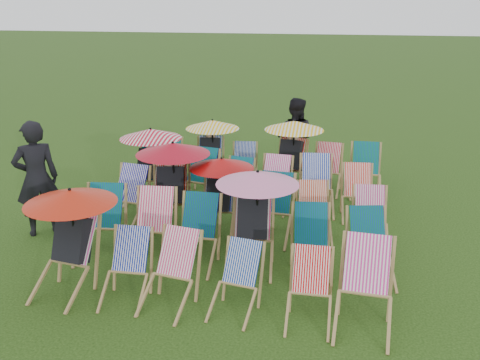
% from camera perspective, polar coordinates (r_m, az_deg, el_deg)
% --- Properties ---
extents(ground, '(100.00, 100.00, 0.00)m').
position_cam_1_polar(ground, '(8.91, 0.20, -5.81)').
color(ground, black).
rests_on(ground, ground).
extents(deckchair_0, '(1.19, 1.26, 1.41)m').
position_cam_1_polar(deckchair_0, '(7.34, -18.00, -6.11)').
color(deckchair_0, '#9D7D49').
rests_on(deckchair_0, ground).
extents(deckchair_1, '(0.60, 0.82, 0.87)m').
position_cam_1_polar(deckchair_1, '(7.09, -12.09, -9.24)').
color(deckchair_1, '#9D7D49').
rests_on(deckchair_1, ground).
extents(deckchair_2, '(0.75, 0.94, 0.92)m').
position_cam_1_polar(deckchair_2, '(6.86, -7.54, -9.78)').
color(deckchair_2, '#9D7D49').
rests_on(deckchair_2, ground).
extents(deckchair_3, '(0.68, 0.85, 0.83)m').
position_cam_1_polar(deckchair_3, '(6.70, -0.45, -10.77)').
color(deckchair_3, '#9D7D49').
rests_on(deckchair_3, ground).
extents(deckchair_4, '(0.56, 0.78, 0.84)m').
position_cam_1_polar(deckchair_4, '(6.55, 7.45, -11.63)').
color(deckchair_4, '#9D7D49').
rests_on(deckchair_4, ground).
extents(deckchair_5, '(0.74, 0.99, 1.02)m').
position_cam_1_polar(deckchair_5, '(6.51, 13.19, -11.29)').
color(deckchair_5, '#9D7D49').
rests_on(deckchair_5, ground).
extents(deckchair_6, '(0.77, 1.00, 1.01)m').
position_cam_1_polar(deckchair_6, '(8.30, -14.69, -4.60)').
color(deckchair_6, '#9D7D49').
rests_on(deckchair_6, ground).
extents(deckchair_7, '(0.76, 0.99, 1.00)m').
position_cam_1_polar(deckchair_7, '(8.02, -9.38, -5.08)').
color(deckchair_7, '#9D7D49').
rests_on(deckchair_7, ground).
extents(deckchair_8, '(0.66, 0.91, 0.98)m').
position_cam_1_polar(deckchair_8, '(7.80, -4.78, -5.72)').
color(deckchair_8, '#9D7D49').
rests_on(deckchair_8, ground).
extents(deckchair_9, '(1.19, 1.27, 1.41)m').
position_cam_1_polar(deckchair_9, '(7.64, 1.44, -4.11)').
color(deckchair_9, '#9D7D49').
rests_on(deckchair_9, ground).
extents(deckchair_10, '(0.69, 0.90, 0.91)m').
position_cam_1_polar(deckchair_10, '(7.65, 7.62, -6.61)').
color(deckchair_10, '#9D7D49').
rests_on(deckchair_10, ground).
extents(deckchair_11, '(0.78, 0.96, 0.93)m').
position_cam_1_polar(deckchair_11, '(7.62, 13.80, -7.05)').
color(deckchair_11, '#9D7D49').
rests_on(deckchair_11, ground).
extents(deckchair_12, '(0.77, 0.98, 0.97)m').
position_cam_1_polar(deckchair_12, '(9.32, -12.20, -1.90)').
color(deckchair_12, '#9D7D49').
rests_on(deckchair_12, ground).
extents(deckchair_13, '(1.23, 1.34, 1.46)m').
position_cam_1_polar(deckchair_13, '(8.97, -7.42, -0.49)').
color(deckchair_13, '#9D7D49').
rests_on(deckchair_13, ground).
extents(deckchair_14, '(1.06, 1.12, 1.25)m').
position_cam_1_polar(deckchair_14, '(8.77, -2.31, -1.57)').
color(deckchair_14, '#9D7D49').
rests_on(deckchair_14, ground).
extents(deckchair_15, '(0.72, 0.96, 1.00)m').
position_cam_1_polar(deckchair_15, '(8.63, 3.45, -3.11)').
color(deckchair_15, '#9D7D49').
rests_on(deckchair_15, ground).
extents(deckchair_16, '(0.71, 0.89, 0.88)m').
position_cam_1_polar(deckchair_16, '(8.69, 7.92, -3.54)').
color(deckchair_16, '#9D7D49').
rests_on(deckchair_16, ground).
extents(deckchair_17, '(0.63, 0.85, 0.88)m').
position_cam_1_polar(deckchair_17, '(8.61, 13.76, -4.10)').
color(deckchair_17, '#9D7D49').
rests_on(deckchair_17, ground).
extents(deckchair_18, '(1.17, 1.23, 1.39)m').
position_cam_1_polar(deckchair_18, '(10.30, -9.82, 1.73)').
color(deckchair_18, '#9D7D49').
rests_on(deckchair_18, ground).
extents(deckchair_19, '(0.83, 1.03, 1.01)m').
position_cam_1_polar(deckchair_19, '(10.05, -4.68, 0.14)').
color(deckchair_19, '#9D7D49').
rests_on(deckchair_19, ground).
extents(deckchair_20, '(0.68, 0.87, 0.86)m').
position_cam_1_polar(deckchair_20, '(9.94, -0.48, -0.46)').
color(deckchair_20, '#9D7D49').
rests_on(deckchair_20, ground).
extents(deckchair_21, '(0.69, 0.91, 0.93)m').
position_cam_1_polar(deckchair_21, '(9.84, 3.60, -0.48)').
color(deckchair_21, '#9D7D49').
rests_on(deckchair_21, ground).
extents(deckchair_22, '(0.75, 0.97, 0.98)m').
position_cam_1_polar(deckchair_22, '(9.79, 8.19, -0.59)').
color(deckchair_22, '#9D7D49').
rests_on(deckchair_22, ground).
extents(deckchair_23, '(0.65, 0.86, 0.90)m').
position_cam_1_polar(deckchair_23, '(9.67, 12.47, -1.39)').
color(deckchair_23, '#9D7D49').
rests_on(deckchair_23, ground).
extents(deckchair_24, '(0.60, 0.84, 0.90)m').
position_cam_1_polar(deckchair_24, '(11.35, -7.95, 1.97)').
color(deckchair_24, '#9D7D49').
rests_on(deckchair_24, ground).
extents(deckchair_25, '(1.11, 1.20, 1.32)m').
position_cam_1_polar(deckchair_25, '(11.17, -3.18, 3.16)').
color(deckchair_25, '#9D7D49').
rests_on(deckchair_25, ground).
extents(deckchair_26, '(0.64, 0.83, 0.85)m').
position_cam_1_polar(deckchair_26, '(11.05, 0.44, 1.54)').
color(deckchair_26, '#9D7D49').
rests_on(deckchair_26, ground).
extents(deckchair_27, '(1.18, 1.26, 1.40)m').
position_cam_1_polar(deckchair_27, '(10.78, 5.32, 2.77)').
color(deckchair_27, '#9D7D49').
rests_on(deckchair_27, ground).
extents(deckchair_28, '(0.68, 0.90, 0.92)m').
position_cam_1_polar(deckchair_28, '(10.84, 9.20, 1.14)').
color(deckchair_28, '#9D7D49').
rests_on(deckchair_28, ground).
extents(deckchair_29, '(0.66, 0.91, 0.97)m').
position_cam_1_polar(deckchair_29, '(10.82, 13.28, 0.97)').
color(deckchair_29, '#9D7D49').
rests_on(deckchair_29, ground).
extents(person_left, '(0.83, 0.79, 1.92)m').
position_cam_1_polar(person_left, '(9.22, -20.87, 0.14)').
color(person_left, black).
rests_on(person_left, ground).
extents(person_rear, '(0.94, 0.79, 1.75)m').
position_cam_1_polar(person_rear, '(11.47, 5.84, 4.43)').
color(person_rear, black).
rests_on(person_rear, ground).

